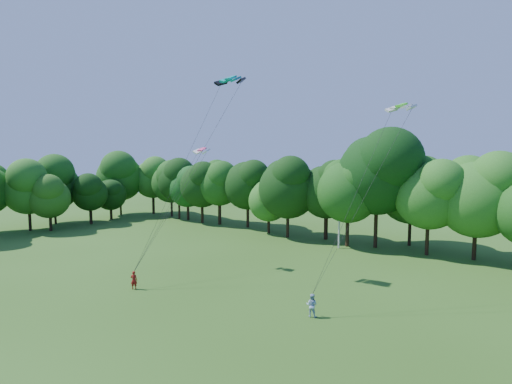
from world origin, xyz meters
The scene contains 10 objects.
ground centered at (0.00, 0.00, 0.00)m, with size 160.00×160.00×0.00m, color #294D15.
utility_pole centered at (1.34, 31.74, 4.37)m, with size 1.64×0.62×8.52m.
kite_flyer_left centered at (-7.31, 7.09, 0.81)m, with size 0.59×0.39×1.62m, color maroon.
kite_flyer_right centered at (8.19, 10.50, 0.85)m, with size 0.83×0.65×1.71m, color #9FB9DC.
kite_teal centered at (-2.84, 15.25, 18.89)m, with size 2.97×1.48×0.63m.
kite_green centered at (12.06, 18.01, 15.63)m, with size 2.52×1.80×0.42m.
kite_pink centered at (-7.45, 16.21, 12.28)m, with size 1.83×0.92×0.43m.
tree_back_west centered at (-29.87, 37.09, 6.98)m, with size 7.69×7.69×11.18m.
tree_back_center centered at (5.02, 34.74, 9.91)m, with size 10.91×10.91×15.87m.
tree_flank_west centered at (-39.91, 17.34, 6.08)m, with size 6.70×6.70×9.75m.
Camera 1 is at (20.68, -14.84, 11.68)m, focal length 28.00 mm.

